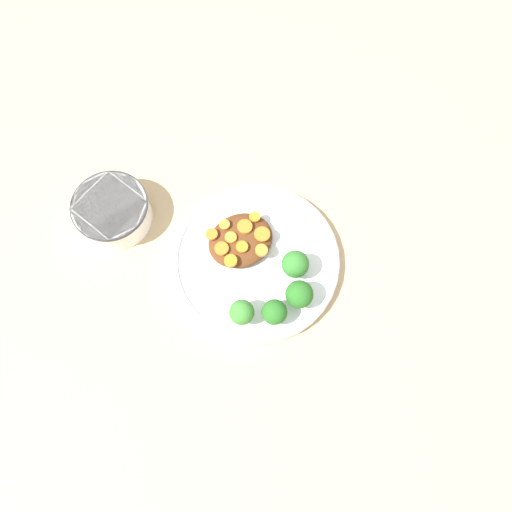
# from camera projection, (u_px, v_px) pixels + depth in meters

# --- Properties ---
(ground_plane) EXTENTS (4.00, 4.00, 0.00)m
(ground_plane) POSITION_uv_depth(u_px,v_px,m) (256.00, 263.00, 0.88)
(ground_plane) COLOR tan
(plate) EXTENTS (0.29, 0.29, 0.03)m
(plate) POSITION_uv_depth(u_px,v_px,m) (256.00, 260.00, 0.86)
(plate) COLOR white
(plate) RESTS_ON ground_plane
(dip_bowl) EXTENTS (0.13, 0.13, 0.06)m
(dip_bowl) POSITION_uv_depth(u_px,v_px,m) (112.00, 211.00, 0.88)
(dip_bowl) COLOR white
(dip_bowl) RESTS_ON ground_plane
(stew_mound) EXTENTS (0.11, 0.10, 0.03)m
(stew_mound) POSITION_uv_depth(u_px,v_px,m) (241.00, 240.00, 0.86)
(stew_mound) COLOR #5B3319
(stew_mound) RESTS_ON plate
(broccoli_floret_0) EXTENTS (0.05, 0.05, 0.06)m
(broccoli_floret_0) POSITION_uv_depth(u_px,v_px,m) (299.00, 295.00, 0.80)
(broccoli_floret_0) COLOR #759E51
(broccoli_floret_0) RESTS_ON plate
(broccoli_floret_1) EXTENTS (0.04, 0.04, 0.06)m
(broccoli_floret_1) POSITION_uv_depth(u_px,v_px,m) (242.00, 312.00, 0.79)
(broccoli_floret_1) COLOR #7FA85B
(broccoli_floret_1) RESTS_ON plate
(broccoli_floret_2) EXTENTS (0.05, 0.05, 0.06)m
(broccoli_floret_2) POSITION_uv_depth(u_px,v_px,m) (295.00, 264.00, 0.82)
(broccoli_floret_2) COLOR #759E51
(broccoli_floret_2) RESTS_ON plate
(broccoli_floret_3) EXTENTS (0.04, 0.04, 0.05)m
(broccoli_floret_3) POSITION_uv_depth(u_px,v_px,m) (274.00, 312.00, 0.79)
(broccoli_floret_3) COLOR #759E51
(broccoli_floret_3) RESTS_ON plate
(carrot_slice_0) EXTENTS (0.03, 0.03, 0.01)m
(carrot_slice_0) POSITION_uv_depth(u_px,v_px,m) (245.00, 227.00, 0.85)
(carrot_slice_0) COLOR orange
(carrot_slice_0) RESTS_ON stew_mound
(carrot_slice_1) EXTENTS (0.03, 0.03, 0.00)m
(carrot_slice_1) POSITION_uv_depth(u_px,v_px,m) (262.00, 234.00, 0.84)
(carrot_slice_1) COLOR orange
(carrot_slice_1) RESTS_ON stew_mound
(carrot_slice_2) EXTENTS (0.02, 0.02, 0.00)m
(carrot_slice_2) POSITION_uv_depth(u_px,v_px,m) (231.00, 237.00, 0.84)
(carrot_slice_2) COLOR orange
(carrot_slice_2) RESTS_ON stew_mound
(carrot_slice_3) EXTENTS (0.02, 0.02, 0.00)m
(carrot_slice_3) POSITION_uv_depth(u_px,v_px,m) (212.00, 234.00, 0.84)
(carrot_slice_3) COLOR orange
(carrot_slice_3) RESTS_ON stew_mound
(carrot_slice_4) EXTENTS (0.02, 0.02, 0.01)m
(carrot_slice_4) POSITION_uv_depth(u_px,v_px,m) (231.00, 261.00, 0.83)
(carrot_slice_4) COLOR orange
(carrot_slice_4) RESTS_ON stew_mound
(carrot_slice_5) EXTENTS (0.02, 0.02, 0.01)m
(carrot_slice_5) POSITION_uv_depth(u_px,v_px,m) (242.00, 247.00, 0.83)
(carrot_slice_5) COLOR orange
(carrot_slice_5) RESTS_ON stew_mound
(carrot_slice_6) EXTENTS (0.02, 0.02, 0.00)m
(carrot_slice_6) POSITION_uv_depth(u_px,v_px,m) (222.00, 249.00, 0.83)
(carrot_slice_6) COLOR orange
(carrot_slice_6) RESTS_ON stew_mound
(carrot_slice_7) EXTENTS (0.02, 0.02, 0.01)m
(carrot_slice_7) POSITION_uv_depth(u_px,v_px,m) (224.00, 225.00, 0.85)
(carrot_slice_7) COLOR orange
(carrot_slice_7) RESTS_ON stew_mound
(carrot_slice_8) EXTENTS (0.02, 0.02, 0.00)m
(carrot_slice_8) POSITION_uv_depth(u_px,v_px,m) (255.00, 217.00, 0.85)
(carrot_slice_8) COLOR orange
(carrot_slice_8) RESTS_ON stew_mound
(carrot_slice_9) EXTENTS (0.02, 0.02, 0.01)m
(carrot_slice_9) POSITION_uv_depth(u_px,v_px,m) (261.00, 249.00, 0.83)
(carrot_slice_9) COLOR orange
(carrot_slice_9) RESTS_ON stew_mound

